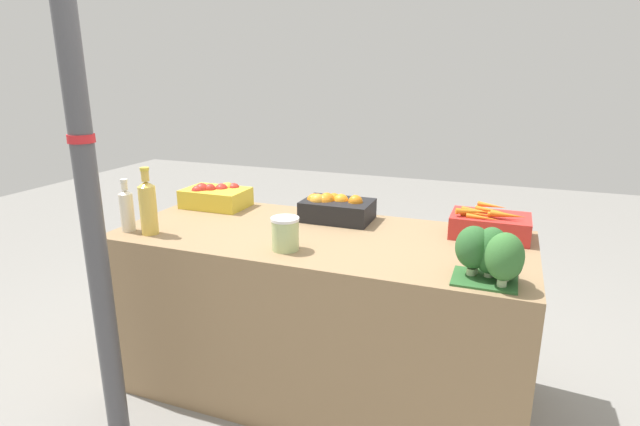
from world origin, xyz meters
The scene contains 10 objects.
ground_plane centered at (0.00, 0.00, 0.00)m, with size 10.00×10.00×0.00m, color gray.
market_table centered at (0.00, 0.00, 0.39)m, with size 1.84×0.79×0.78m, color #937551.
support_pole centered at (-0.64, -0.66, 1.15)m, with size 0.09×0.09×2.29m.
apple_crate centered at (-0.69, 0.25, 0.84)m, with size 0.34×0.23×0.13m.
orange_crate centered at (-0.02, 0.24, 0.84)m, with size 0.34×0.23×0.14m.
carrot_crate centered at (0.71, 0.24, 0.83)m, with size 0.34×0.23×0.14m.
broccoli_pile centered at (0.73, -0.27, 0.88)m, with size 0.23×0.20×0.20m.
juice_bottle_cloudy centered at (-0.84, -0.27, 0.88)m, with size 0.06×0.06×0.24m.
juice_bottle_golden centered at (-0.72, -0.27, 0.91)m, with size 0.08×0.08×0.30m.
pickle_jar centered at (-0.06, -0.24, 0.85)m, with size 0.12×0.12×0.14m.
Camera 1 is at (0.76, -1.99, 1.49)m, focal length 28.00 mm.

